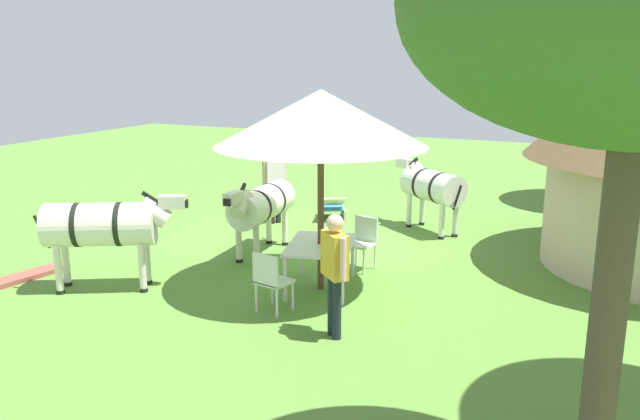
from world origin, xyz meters
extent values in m
plane|color=#598735|center=(0.00, 0.00, 0.00)|extent=(36.00, 36.00, 0.00)
cylinder|color=brown|center=(1.61, 0.73, 1.13)|extent=(0.10, 0.10, 2.26)
cone|color=beige|center=(1.61, 0.73, 2.69)|extent=(3.22, 3.22, 0.84)
cube|color=silver|center=(1.61, 0.73, 0.72)|extent=(1.58, 1.29, 0.04)
cylinder|color=silver|center=(0.89, 0.99, 0.35)|extent=(0.06, 0.06, 0.70)
cylinder|color=silver|center=(2.12, 1.30, 0.35)|extent=(0.06, 0.06, 0.70)
cylinder|color=silver|center=(1.10, 0.16, 0.35)|extent=(0.06, 0.06, 0.70)
cylinder|color=silver|center=(2.33, 0.47, 0.35)|extent=(0.06, 0.06, 0.70)
cube|color=silver|center=(2.73, 0.50, 0.45)|extent=(0.50, 0.52, 0.04)
cube|color=silver|center=(2.91, 0.46, 0.68)|extent=(0.13, 0.44, 0.45)
cylinder|color=silver|center=(2.51, 0.35, 0.23)|extent=(0.04, 0.04, 0.45)
cylinder|color=silver|center=(2.59, 0.72, 0.23)|extent=(0.04, 0.04, 0.45)
cylinder|color=silver|center=(2.86, 0.28, 0.23)|extent=(0.04, 0.04, 0.45)
cylinder|color=silver|center=(2.94, 0.65, 0.23)|extent=(0.04, 0.04, 0.45)
cube|color=silver|center=(0.49, 0.97, 0.45)|extent=(0.50, 0.52, 0.04)
cube|color=silver|center=(0.31, 1.01, 0.68)|extent=(0.13, 0.44, 0.45)
cylinder|color=silver|center=(0.71, 1.12, 0.23)|extent=(0.04, 0.04, 0.45)
cylinder|color=silver|center=(0.63, 0.75, 0.23)|extent=(0.04, 0.04, 0.45)
cylinder|color=silver|center=(0.36, 1.20, 0.23)|extent=(0.04, 0.04, 0.45)
cylinder|color=silver|center=(0.28, 0.83, 0.23)|extent=(0.04, 0.04, 0.45)
cylinder|color=black|center=(3.12, 1.56, 0.41)|extent=(0.12, 0.12, 0.82)
cylinder|color=black|center=(3.22, 1.67, 0.41)|extent=(0.12, 0.12, 0.82)
cube|color=gold|center=(3.17, 1.62, 1.12)|extent=(0.46, 0.47, 0.58)
cylinder|color=beige|center=(3.00, 1.43, 1.13)|extent=(0.09, 0.09, 0.55)
cylinder|color=beige|center=(3.35, 1.80, 1.13)|extent=(0.09, 0.09, 0.55)
sphere|color=beige|center=(3.17, 1.62, 1.54)|extent=(0.22, 0.22, 0.22)
cylinder|color=black|center=(-1.80, -1.80, 0.41)|extent=(0.12, 0.12, 0.82)
cylinder|color=black|center=(-1.68, -1.88, 0.41)|extent=(0.12, 0.12, 0.82)
cube|color=silver|center=(-1.74, -1.84, 1.11)|extent=(0.48, 0.42, 0.58)
cylinder|color=tan|center=(-1.95, -1.69, 1.12)|extent=(0.09, 0.09, 0.55)
cylinder|color=tan|center=(-1.54, -1.99, 1.12)|extent=(0.09, 0.09, 0.55)
sphere|color=tan|center=(-1.74, -1.84, 1.53)|extent=(0.22, 0.22, 0.22)
cube|color=teal|center=(-2.69, -0.89, 0.22)|extent=(0.73, 0.72, 0.03)
cube|color=silver|center=(-2.45, -0.76, 0.43)|extent=(0.74, 0.72, 0.28)
cube|color=beige|center=(-2.52, -1.09, 0.11)|extent=(0.55, 0.33, 0.22)
cube|color=beige|center=(-2.77, -0.64, 0.11)|extent=(0.55, 0.33, 0.22)
cylinder|color=silver|center=(0.34, -1.00, 0.94)|extent=(1.70, 0.73, 0.63)
cylinder|color=black|center=(0.01, -1.02, 0.94)|extent=(0.12, 0.64, 0.64)
cylinder|color=black|center=(0.64, -0.98, 0.94)|extent=(0.12, 0.64, 0.64)
cylinder|color=silver|center=(1.17, -0.95, 1.12)|extent=(0.55, 0.31, 0.49)
cube|color=silver|center=(1.45, -0.93, 1.28)|extent=(0.41, 0.20, 0.20)
cube|color=black|center=(1.63, -0.92, 1.25)|extent=(0.13, 0.13, 0.12)
cube|color=black|center=(1.17, -0.95, 1.32)|extent=(0.37, 0.06, 0.28)
cylinder|color=silver|center=(0.96, -0.79, 0.35)|extent=(0.11, 0.11, 0.71)
cylinder|color=black|center=(0.96, -0.79, 0.03)|extent=(0.13, 0.13, 0.06)
cylinder|color=silver|center=(0.98, -1.13, 0.35)|extent=(0.11, 0.11, 0.71)
cylinder|color=black|center=(0.98, -1.13, 0.03)|extent=(0.13, 0.13, 0.06)
cylinder|color=silver|center=(-0.30, -0.87, 0.35)|extent=(0.11, 0.11, 0.71)
cylinder|color=black|center=(-0.30, -0.87, 0.03)|extent=(0.13, 0.13, 0.06)
cylinder|color=silver|center=(-0.28, -1.21, 0.35)|extent=(0.11, 0.11, 0.71)
cylinder|color=black|center=(-0.28, -1.21, 0.03)|extent=(0.13, 0.13, 0.06)
cylinder|color=black|center=(-0.54, -1.06, 0.84)|extent=(0.24, 0.06, 0.53)
cylinder|color=silver|center=(-2.42, 1.48, 0.97)|extent=(1.36, 1.52, 0.64)
cylinder|color=black|center=(-2.24, 1.71, 0.97)|extent=(0.57, 0.45, 0.65)
cylinder|color=black|center=(-2.57, 1.27, 0.97)|extent=(0.57, 0.45, 0.65)
cylinder|color=silver|center=(-2.84, 0.91, 1.15)|extent=(0.55, 0.60, 0.49)
cube|color=silver|center=(-3.01, 0.69, 1.31)|extent=(0.38, 0.43, 0.20)
cube|color=black|center=(-3.12, 0.54, 1.28)|extent=(0.17, 0.17, 0.12)
cube|color=black|center=(-2.84, 0.91, 1.35)|extent=(0.25, 0.32, 0.28)
cylinder|color=silver|center=(-2.60, 0.94, 0.37)|extent=(0.11, 0.11, 0.73)
cylinder|color=black|center=(-2.60, 0.94, 0.03)|extent=(0.13, 0.13, 0.06)
cylinder|color=silver|center=(-2.88, 1.15, 0.37)|extent=(0.11, 0.11, 0.73)
cylinder|color=black|center=(-2.88, 1.15, 0.03)|extent=(0.13, 0.13, 0.06)
cylinder|color=silver|center=(-1.95, 1.80, 0.37)|extent=(0.11, 0.11, 0.73)
cylinder|color=black|center=(-1.95, 1.80, 0.03)|extent=(0.13, 0.13, 0.06)
cylinder|color=silver|center=(-2.23, 2.02, 0.37)|extent=(0.11, 0.11, 0.73)
cylinder|color=black|center=(-2.23, 2.02, 0.03)|extent=(0.13, 0.13, 0.06)
cylinder|color=black|center=(-1.96, 2.09, 0.87)|extent=(0.18, 0.22, 0.53)
cylinder|color=silver|center=(3.00, -2.38, 1.05)|extent=(1.37, 1.79, 0.67)
cylinder|color=black|center=(3.15, -2.67, 1.05)|extent=(0.64, 0.39, 0.69)
cylinder|color=black|center=(2.86, -2.11, 1.05)|extent=(0.64, 0.39, 0.69)
cylinder|color=silver|center=(2.61, -1.64, 1.23)|extent=(0.52, 0.62, 0.51)
cube|color=silver|center=(2.48, -1.39, 1.39)|extent=(0.35, 0.44, 0.20)
cube|color=black|center=(2.39, -1.23, 1.36)|extent=(0.16, 0.16, 0.12)
cube|color=black|center=(2.61, -1.64, 1.43)|extent=(0.21, 0.34, 0.28)
cylinder|color=silver|center=(2.54, -1.90, 0.40)|extent=(0.11, 0.11, 0.80)
cylinder|color=black|center=(2.54, -1.90, 0.03)|extent=(0.13, 0.13, 0.06)
cylinder|color=silver|center=(2.86, -1.73, 0.40)|extent=(0.11, 0.11, 0.80)
cylinder|color=black|center=(2.86, -1.73, 0.03)|extent=(0.13, 0.13, 0.06)
cylinder|color=silver|center=(3.13, -3.03, 0.40)|extent=(0.11, 0.11, 0.80)
cylinder|color=black|center=(3.13, -3.03, 0.03)|extent=(0.13, 0.13, 0.06)
cylinder|color=silver|center=(3.46, -2.85, 0.40)|extent=(0.11, 0.11, 0.80)
cylinder|color=black|center=(3.46, -2.85, 0.03)|extent=(0.13, 0.13, 0.06)
cylinder|color=black|center=(3.41, -3.16, 0.95)|extent=(0.15, 0.23, 0.53)
cylinder|color=brown|center=(-6.86, 5.43, 1.42)|extent=(0.20, 0.20, 2.84)
cylinder|color=#4C4030|center=(5.75, 4.75, 1.53)|extent=(0.25, 0.25, 3.06)
camera|label=1|loc=(10.37, 4.60, 3.58)|focal=36.02mm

